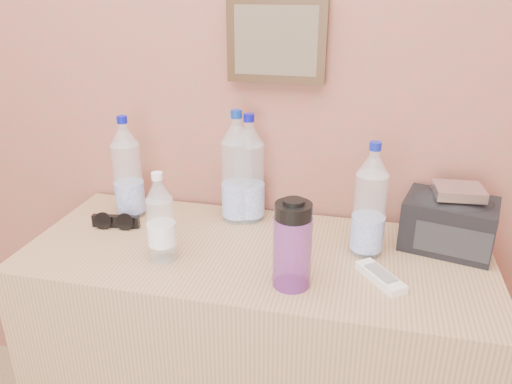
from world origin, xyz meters
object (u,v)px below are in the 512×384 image
pet_large_c (249,174)px  sunglasses (116,221)px  pet_large_a (128,173)px  pet_large_d (370,206)px  pet_large_b (237,173)px  nalgene_bottle (292,244)px  dresser (255,363)px  pet_small (161,222)px  ac_remote (380,277)px  foil_packet (459,191)px  toiletry_bag (449,221)px

pet_large_c → sunglasses: pet_large_c is taller
pet_large_a → pet_large_d: pet_large_a is taller
pet_large_b → nalgene_bottle: pet_large_b is taller
pet_large_a → pet_large_c: size_ratio=0.96×
dresser → pet_large_a: size_ratio=3.97×
pet_large_a → pet_large_b: bearing=7.9°
dresser → pet_large_c: 0.61m
pet_large_b → pet_large_c: (0.04, 0.01, -0.01)m
pet_large_c → pet_small: 0.36m
pet_large_b → nalgene_bottle: size_ratio=1.53×
pet_large_c → pet_large_b: bearing=-161.3°
pet_large_d → nalgene_bottle: pet_large_d is taller
pet_small → ac_remote: (0.60, 0.02, -0.10)m
pet_large_c → ac_remote: size_ratio=2.22×
pet_large_d → foil_packet: pet_large_d is taller
pet_large_c → sunglasses: 0.45m
pet_large_b → pet_large_c: bearing=18.7°
pet_large_c → toiletry_bag: size_ratio=1.41×
pet_large_c → toiletry_bag: pet_large_c is taller
pet_large_b → dresser: bearing=-61.4°
nalgene_bottle → foil_packet: (0.42, 0.29, 0.07)m
pet_large_a → sunglasses: size_ratio=2.23×
dresser → pet_large_b: pet_large_b is taller
dresser → pet_large_d: (0.31, 0.06, 0.57)m
pet_large_c → dresser: bearing=-71.5°
pet_large_b → sunglasses: (-0.36, -0.15, -0.14)m
pet_large_a → pet_large_c: 0.40m
dresser → pet_large_a: 0.75m
pet_large_a → pet_small: (0.22, -0.25, -0.04)m
nalgene_bottle → foil_packet: size_ratio=1.82×
ac_remote → pet_large_c: bearing=-161.9°
sunglasses → toiletry_bag: (1.01, 0.10, 0.07)m
toiletry_bag → ac_remote: bearing=-115.3°
pet_large_c → nalgene_bottle: 0.41m
pet_large_d → foil_packet: bearing=17.7°
dresser → sunglasses: 0.64m
pet_large_a → pet_large_b: size_ratio=0.93×
pet_small → sunglasses: size_ratio=1.71×
pet_large_b → toiletry_bag: 0.65m
sunglasses → ac_remote: 0.83m
pet_large_c → nalgene_bottle: (0.20, -0.36, -0.04)m
ac_remote → foil_packet: size_ratio=1.21×
pet_large_b → pet_large_c: 0.04m
nalgene_bottle → ac_remote: 0.26m
ac_remote → foil_packet: 0.34m
dresser → pet_large_a: (-0.46, 0.14, 0.57)m
sunglasses → toiletry_bag: toiletry_bag is taller
pet_large_b → foil_packet: (0.66, -0.05, 0.02)m
toiletry_bag → foil_packet: foil_packet is taller
sunglasses → foil_packet: foil_packet is taller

